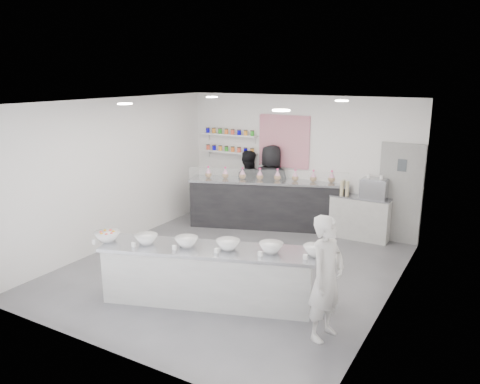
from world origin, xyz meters
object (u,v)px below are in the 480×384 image
staff_left (247,186)px  espresso_machine (374,189)px  back_bar (268,204)px  woman_prep (326,278)px  prep_counter (208,275)px  espresso_ledge (360,218)px  staff_right (271,185)px

staff_left → espresso_machine: bearing=156.5°
back_bar → woman_prep: 4.69m
prep_counter → espresso_machine: bearing=50.7°
back_bar → staff_left: bearing=140.5°
prep_counter → espresso_ledge: espresso_ledge is taller
prep_counter → espresso_machine: espresso_machine is taller
espresso_ledge → espresso_machine: (0.26, 0.00, 0.67)m
espresso_ledge → staff_right: size_ratio=0.67×
espresso_machine → staff_left: 3.02m
back_bar → staff_left: 0.80m
espresso_machine → staff_left: staff_left is taller
prep_counter → back_bar: bearing=83.4°
staff_left → staff_right: bearing=156.0°
woman_prep → espresso_ledge: bearing=21.6°
espresso_ledge → woman_prep: 4.15m
staff_left → prep_counter: bearing=86.8°
prep_counter → espresso_ledge: bearing=54.1°
staff_left → staff_right: size_ratio=0.90×
prep_counter → woman_prep: size_ratio=1.91×
espresso_ledge → staff_left: size_ratio=0.74×
back_bar → staff_right: (-0.06, 0.25, 0.38)m
woman_prep → staff_right: size_ratio=0.91×
back_bar → staff_left: (-0.70, 0.25, 0.29)m
staff_left → espresso_ledge: bearing=156.5°
staff_left → back_bar: bearing=136.3°
woman_prep → staff_right: bearing=46.6°
back_bar → woman_prep: (2.73, -3.80, 0.30)m
prep_counter → staff_right: bearing=83.4°
back_bar → espresso_ledge: 2.07m
prep_counter → back_bar: back_bar is taller
prep_counter → woman_prep: woman_prep is taller
back_bar → staff_left: size_ratio=2.11×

